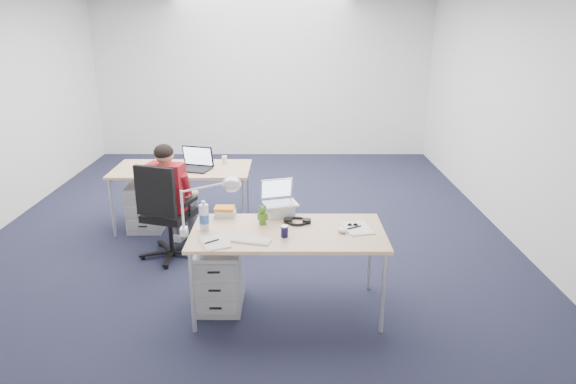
{
  "coord_description": "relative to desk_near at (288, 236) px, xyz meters",
  "views": [
    {
      "loc": [
        0.47,
        -5.87,
        2.38
      ],
      "look_at": [
        0.46,
        -1.3,
        0.85
      ],
      "focal_mm": 32.0,
      "sensor_mm": 36.0,
      "label": 1
    }
  ],
  "objects": [
    {
      "name": "papers_right",
      "position": [
        0.57,
        0.04,
        0.05
      ],
      "size": [
        0.26,
        0.33,
        0.01
      ],
      "primitive_type": "cube",
      "rotation": [
        0.0,
        0.0,
        0.22
      ],
      "color": "#E2D283",
      "rests_on": "desk_near"
    },
    {
      "name": "drawer_pedestal_far",
      "position": [
        -1.69,
        1.84,
        -0.41
      ],
      "size": [
        0.4,
        0.5,
        0.55
      ],
      "primitive_type": "cube",
      "color": "#A8ABAE",
      "rests_on": "ground"
    },
    {
      "name": "floor",
      "position": [
        -0.46,
        1.96,
        -0.68
      ],
      "size": [
        7.0,
        7.0,
        0.0
      ],
      "primitive_type": "plane",
      "color": "black",
      "rests_on": "ground"
    },
    {
      "name": "cordless_phone",
      "position": [
        -0.75,
        0.25,
        0.13
      ],
      "size": [
        0.04,
        0.03,
        0.16
      ],
      "primitive_type": "cube",
      "rotation": [
        0.0,
        0.0,
        0.08
      ],
      "color": "black",
      "rests_on": "desk_near"
    },
    {
      "name": "wireless_keyboard",
      "position": [
        -0.29,
        -0.21,
        0.05
      ],
      "size": [
        0.33,
        0.2,
        0.02
      ],
      "primitive_type": "cube",
      "rotation": [
        0.0,
        0.0,
        -0.27
      ],
      "color": "white",
      "rests_on": "desk_near"
    },
    {
      "name": "far_papers",
      "position": [
        -1.42,
        1.95,
        0.05
      ],
      "size": [
        0.28,
        0.35,
        0.01
      ],
      "primitive_type": "cube",
      "rotation": [
        0.0,
        0.0,
        -0.24
      ],
      "color": "white",
      "rests_on": "desk_far"
    },
    {
      "name": "seated_person",
      "position": [
        -1.21,
        1.2,
        -0.07
      ],
      "size": [
        0.46,
        0.69,
        1.21
      ],
      "rotation": [
        0.0,
        0.0,
        -0.24
      ],
      "color": "maroon",
      "rests_on": "ground"
    },
    {
      "name": "room",
      "position": [
        -0.46,
        1.96,
        1.03
      ],
      "size": [
        6.02,
        7.02,
        2.8
      ],
      "color": "silver",
      "rests_on": "ground"
    },
    {
      "name": "computer_mouse",
      "position": [
        0.44,
        -0.02,
        0.07
      ],
      "size": [
        0.1,
        0.12,
        0.04
      ],
      "primitive_type": "ellipsoid",
      "rotation": [
        0.0,
        0.0,
        0.28
      ],
      "color": "white",
      "rests_on": "desk_near"
    },
    {
      "name": "desk_near",
      "position": [
        0.0,
        0.0,
        0.0
      ],
      "size": [
        1.6,
        0.8,
        0.73
      ],
      "color": "tan",
      "rests_on": "ground"
    },
    {
      "name": "desk_far",
      "position": [
        -1.26,
        1.91,
        0.0
      ],
      "size": [
        1.6,
        0.8,
        0.73
      ],
      "color": "tan",
      "rests_on": "ground"
    },
    {
      "name": "can_koozie",
      "position": [
        -0.03,
        -0.12,
        0.09
      ],
      "size": [
        0.07,
        0.07,
        0.1
      ],
      "primitive_type": "cylinder",
      "rotation": [
        0.0,
        0.0,
        -0.33
      ],
      "color": "#161238",
      "rests_on": "desk_near"
    },
    {
      "name": "bear_figurine",
      "position": [
        -0.22,
        0.15,
        0.13
      ],
      "size": [
        0.11,
        0.1,
        0.17
      ],
      "primitive_type": null,
      "rotation": [
        0.0,
        0.0,
        0.36
      ],
      "color": "#316A1C",
      "rests_on": "desk_near"
    },
    {
      "name": "headphones",
      "position": [
        0.08,
        0.18,
        0.07
      ],
      "size": [
        0.26,
        0.21,
        0.04
      ],
      "primitive_type": null,
      "rotation": [
        0.0,
        0.0,
        -0.11
      ],
      "color": "black",
      "rests_on": "desk_near"
    },
    {
      "name": "silver_laptop",
      "position": [
        -0.07,
        0.35,
        0.2
      ],
      "size": [
        0.35,
        0.3,
        0.31
      ],
      "primitive_type": null,
      "rotation": [
        0.0,
        0.0,
        0.29
      ],
      "color": "silver",
      "rests_on": "desk_near"
    },
    {
      "name": "office_chair",
      "position": [
        -1.25,
        1.03,
        -0.39
      ],
      "size": [
        0.83,
        0.83,
        1.04
      ],
      "rotation": [
        0.0,
        0.0,
        -0.31
      ],
      "color": "black",
      "rests_on": "ground"
    },
    {
      "name": "drawer_pedestal_near",
      "position": [
        -0.6,
        0.07,
        -0.41
      ],
      "size": [
        0.4,
        0.5,
        0.55
      ],
      "primitive_type": "cube",
      "color": "#A8ABAE",
      "rests_on": "ground"
    },
    {
      "name": "desk_lamp",
      "position": [
        -0.69,
        -0.08,
        0.3
      ],
      "size": [
        0.47,
        0.23,
        0.51
      ],
      "primitive_type": null,
      "rotation": [
        0.0,
        0.0,
        -0.14
      ],
      "color": "silver",
      "rests_on": "desk_near"
    },
    {
      "name": "sunglasses",
      "position": [
        0.55,
        0.09,
        0.06
      ],
      "size": [
        0.09,
        0.04,
        0.02
      ],
      "primitive_type": null,
      "rotation": [
        0.0,
        0.0,
        0.04
      ],
      "color": "black",
      "rests_on": "desk_near"
    },
    {
      "name": "book_stack",
      "position": [
        -0.56,
        0.34,
        0.09
      ],
      "size": [
        0.21,
        0.18,
        0.08
      ],
      "primitive_type": "cube",
      "rotation": [
        0.0,
        0.0,
        -0.21
      ],
      "color": "silver",
      "rests_on": "desk_near"
    },
    {
      "name": "water_bottle",
      "position": [
        -0.69,
        0.02,
        0.17
      ],
      "size": [
        0.09,
        0.09,
        0.25
      ],
      "primitive_type": "cylinder",
      "rotation": [
        0.0,
        0.0,
        0.17
      ],
      "color": "silver",
      "rests_on": "desk_near"
    },
    {
      "name": "dark_laptop",
      "position": [
        -1.1,
        1.83,
        0.18
      ],
      "size": [
        0.46,
        0.46,
        0.27
      ],
      "primitive_type": null,
      "rotation": [
        0.0,
        0.0,
        -0.28
      ],
      "color": "black",
      "rests_on": "desk_far"
    },
    {
      "name": "far_cup",
      "position": [
        -0.77,
        2.12,
        0.09
      ],
      "size": [
        0.07,
        0.07,
        0.09
      ],
      "primitive_type": "cylinder",
      "rotation": [
        0.0,
        0.0,
        -0.14
      ],
      "color": "white",
      "rests_on": "desk_far"
    },
    {
      "name": "papers_left",
      "position": [
        -0.58,
        -0.25,
        0.05
      ],
      "size": [
        0.28,
        0.33,
        0.01
      ],
      "primitive_type": "cube",
      "rotation": [
        0.0,
        0.0,
        0.38
      ],
      "color": "#E2D283",
      "rests_on": "desk_near"
    }
  ]
}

